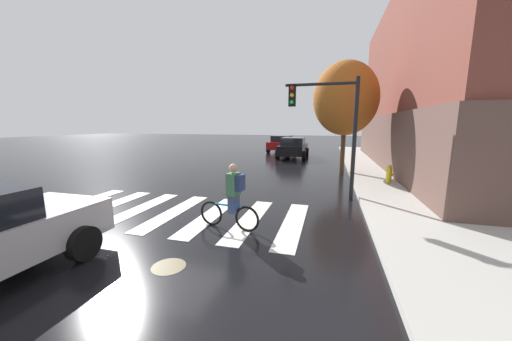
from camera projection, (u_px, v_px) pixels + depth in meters
name	position (u px, v px, depth m)	size (l,w,h in m)	color
ground_plane	(175.00, 212.00, 8.13)	(120.00, 120.00, 0.00)	black
crosswalk_stripes	(174.00, 212.00, 8.14)	(7.81, 3.54, 0.01)	silver
manhole_cover	(169.00, 266.00, 5.03)	(0.64, 0.64, 0.01)	#473D1E
sedan_mid	(293.00, 147.00, 21.38)	(2.22, 4.70, 1.62)	black
sedan_far	(282.00, 143.00, 26.13)	(2.47, 4.71, 1.58)	maroon
cyclist	(233.00, 197.00, 6.69)	(1.70, 0.39, 1.69)	black
traffic_light_near	(330.00, 118.00, 9.22)	(2.47, 0.28, 4.20)	black
fire_hydrant	(389.00, 174.00, 11.56)	(0.33, 0.22, 0.78)	gold
street_tree_near	(345.00, 99.00, 13.85)	(3.30, 3.30, 5.86)	#4C3823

